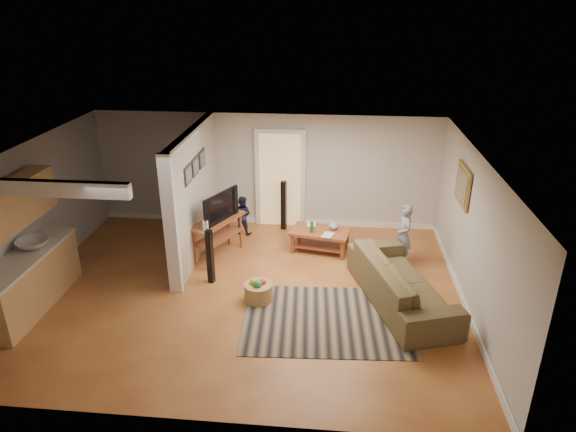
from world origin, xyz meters
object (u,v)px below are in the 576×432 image
at_px(coffee_table, 321,235).
at_px(tv_console, 217,223).
at_px(toddler, 243,233).
at_px(speaker_left, 210,257).
at_px(child, 401,263).
at_px(toy_basket, 258,291).
at_px(speaker_right, 284,205).
at_px(sofa, 399,301).

height_order(coffee_table, tv_console, tv_console).
bearing_deg(tv_console, toddler, 101.11).
distance_m(speaker_left, toddler, 2.17).
relative_size(child, toddler, 1.41).
bearing_deg(speaker_left, tv_console, 110.67).
bearing_deg(tv_console, toy_basket, -31.21).
bearing_deg(speaker_right, toddler, -147.62).
bearing_deg(speaker_left, toy_basket, -13.20).
bearing_deg(child, speaker_left, -86.22).
relative_size(speaker_left, child, 0.85).
bearing_deg(toy_basket, tv_console, 123.92).
distance_m(coffee_table, child, 1.66).
bearing_deg(sofa, speaker_right, 21.33).
distance_m(sofa, child, 1.41).
relative_size(sofa, tv_console, 1.95).
xyz_separation_m(coffee_table, speaker_right, (-0.86, 0.98, 0.21)).
bearing_deg(speaker_right, sofa, -39.32).
distance_m(sofa, toddler, 3.97).
bearing_deg(speaker_left, speaker_right, 82.54).
xyz_separation_m(sofa, child, (0.17, 1.40, 0.00)).
height_order(tv_console, speaker_left, tv_console).
bearing_deg(tv_console, speaker_right, 76.65).
bearing_deg(toddler, sofa, 156.11).
relative_size(coffee_table, child, 1.03).
xyz_separation_m(speaker_left, child, (3.50, 1.06, -0.51)).
height_order(sofa, tv_console, tv_console).
bearing_deg(toddler, speaker_left, 98.68).
bearing_deg(tv_console, speaker_left, -60.59).
xyz_separation_m(sofa, speaker_right, (-2.26, 2.77, 0.56)).
relative_size(sofa, toddler, 3.04).
height_order(sofa, child, child).
relative_size(tv_console, toddler, 1.56).
xyz_separation_m(tv_console, speaker_left, (0.08, -0.98, -0.21)).
relative_size(tv_console, toy_basket, 2.79).
bearing_deg(coffee_table, sofa, -51.85).
bearing_deg(speaker_left, coffee_table, 53.20).
relative_size(toy_basket, child, 0.40).
height_order(speaker_left, speaker_right, speaker_right).
bearing_deg(coffee_table, speaker_left, -142.94).
distance_m(tv_console, toy_basket, 1.90).
relative_size(coffee_table, tv_console, 0.93).
height_order(tv_console, child, tv_console).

